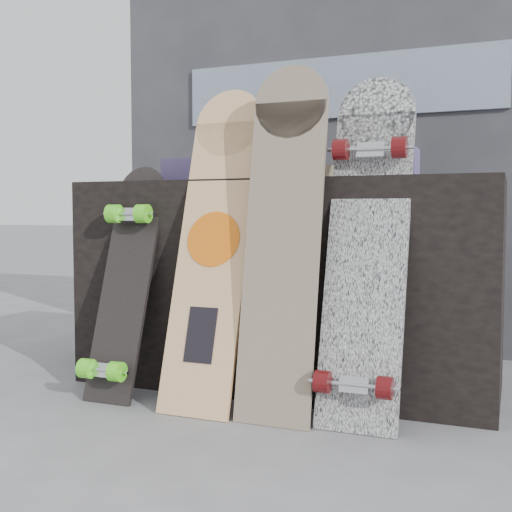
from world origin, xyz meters
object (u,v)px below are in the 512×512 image
at_px(vendor_table, 287,283).
at_px(skateboard_dark, 125,277).
at_px(longboard_geisha, 215,235).
at_px(longboard_celtic, 283,229).
at_px(longboard_cascadia, 367,239).

bearing_deg(vendor_table, skateboard_dark, -142.71).
xyz_separation_m(vendor_table, longboard_geisha, (-0.15, -0.35, 0.20)).
xyz_separation_m(longboard_geisha, longboard_celtic, (0.27, -0.05, 0.03)).
distance_m(longboard_cascadia, skateboard_dark, 0.91).
height_order(longboard_geisha, longboard_cascadia, longboard_cascadia).
relative_size(vendor_table, longboard_cascadia, 1.40).
xyz_separation_m(longboard_celtic, longboard_cascadia, (0.26, 0.07, -0.03)).
xyz_separation_m(vendor_table, longboard_cascadia, (0.39, -0.34, 0.19)).
bearing_deg(vendor_table, longboard_geisha, -112.78).
bearing_deg(longboard_celtic, vendor_table, 107.33).
bearing_deg(skateboard_dark, longboard_cascadia, 2.94).
height_order(vendor_table, longboard_cascadia, longboard_cascadia).
height_order(longboard_geisha, longboard_celtic, longboard_celtic).
bearing_deg(longboard_celtic, longboard_geisha, 168.89).
height_order(longboard_celtic, skateboard_dark, longboard_celtic).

